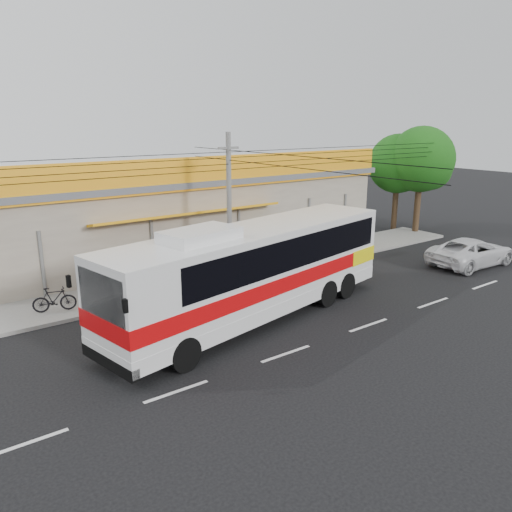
% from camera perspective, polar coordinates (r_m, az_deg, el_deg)
% --- Properties ---
extents(ground, '(120.00, 120.00, 0.00)m').
position_cam_1_polar(ground, '(20.88, 7.56, -5.67)').
color(ground, black).
rests_on(ground, ground).
extents(sidewalk, '(30.00, 3.20, 0.15)m').
position_cam_1_polar(sidewalk, '(25.27, -1.83, -1.61)').
color(sidewalk, slate).
rests_on(sidewalk, ground).
extents(lane_markings, '(50.00, 0.12, 0.01)m').
position_cam_1_polar(lane_markings, '(19.29, 12.72, -7.73)').
color(lane_markings, silver).
rests_on(lane_markings, ground).
extents(storefront_building, '(22.60, 9.20, 5.70)m').
position_cam_1_polar(storefront_building, '(29.37, -8.01, 5.11)').
color(storefront_building, gray).
rests_on(storefront_building, ground).
extents(coach_bus, '(13.15, 5.16, 3.97)m').
position_cam_1_polar(coach_bus, '(18.84, 0.33, -1.04)').
color(coach_bus, silver).
rests_on(coach_bus, ground).
extents(motorbike_red, '(1.89, 0.66, 0.99)m').
position_cam_1_polar(motorbike_red, '(21.49, -16.99, -3.78)').
color(motorbike_red, '#99240B').
rests_on(motorbike_red, sidewalk).
extents(motorbike_dark, '(1.70, 0.93, 0.99)m').
position_cam_1_polar(motorbike_dark, '(21.10, -22.06, -4.61)').
color(motorbike_dark, black).
rests_on(motorbike_dark, sidewalk).
extents(white_car, '(5.28, 2.63, 1.44)m').
position_cam_1_polar(white_car, '(28.55, 23.42, 0.43)').
color(white_car, silver).
rests_on(white_car, ground).
extents(utility_pole, '(34.00, 14.00, 6.92)m').
position_cam_1_polar(utility_pole, '(22.48, -3.16, 10.90)').
color(utility_pole, '#5D5D5B').
rests_on(utility_pole, ground).
extents(tree_near, '(4.27, 4.27, 7.07)m').
position_cam_1_polar(tree_near, '(34.91, 18.57, 10.19)').
color(tree_near, '#352015').
rests_on(tree_near, ground).
extents(tree_far, '(3.96, 3.96, 6.56)m').
position_cam_1_polar(tree_far, '(35.48, 16.12, 9.89)').
color(tree_far, '#352015').
rests_on(tree_far, ground).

